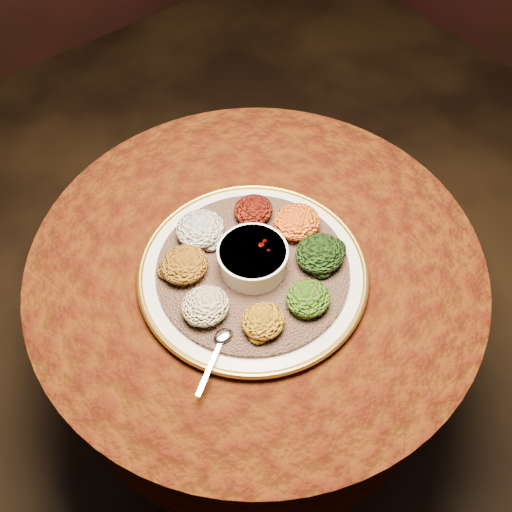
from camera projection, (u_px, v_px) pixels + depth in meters
table at (256, 303)px, 1.34m from camera, size 0.96×0.96×0.73m
platter at (253, 272)px, 1.16m from camera, size 0.49×0.49×0.02m
injera at (253, 269)px, 1.15m from camera, size 0.49×0.49×0.01m
stew_bowl at (253, 258)px, 1.12m from camera, size 0.14×0.14×0.06m
spoon at (221, 341)px, 1.04m from camera, size 0.13×0.08×0.01m
portion_ayib at (200, 229)px, 1.17m from camera, size 0.10×0.10×0.05m
portion_kitfo at (253, 210)px, 1.21m from camera, size 0.08×0.08×0.04m
portion_tikil at (297, 222)px, 1.18m from camera, size 0.10×0.09×0.05m
portion_gomen at (320, 253)px, 1.14m from camera, size 0.10×0.10×0.05m
portion_mixveg at (308, 298)px, 1.08m from camera, size 0.09×0.08×0.04m
portion_kik at (263, 321)px, 1.05m from camera, size 0.08×0.08×0.04m
portion_timatim at (205, 306)px, 1.07m from camera, size 0.09×0.09×0.04m
portion_shiro at (184, 265)px, 1.12m from camera, size 0.10×0.09×0.05m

